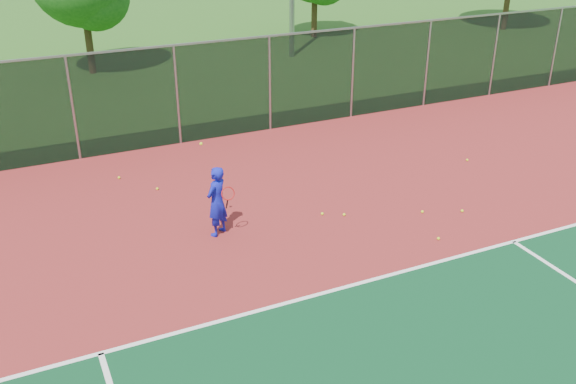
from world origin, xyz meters
name	(u,v)px	position (x,y,z in m)	size (l,w,h in m)	color
ground	(546,347)	(0.00, 0.00, 0.00)	(120.00, 120.00, 0.00)	#235317
court_apron	(471,287)	(0.00, 2.00, 0.01)	(30.00, 20.00, 0.02)	maroon
fence_back	(270,83)	(0.00, 12.00, 1.56)	(30.00, 0.06, 3.03)	black
tennis_player	(217,201)	(-3.82, 6.10, 0.84)	(0.71, 0.75, 2.23)	#1218B1
practice_ball_0	(119,178)	(-5.27, 10.09, 0.06)	(0.07, 0.07, 0.07)	#D3EA1B
practice_ball_1	(438,238)	(0.54, 3.78, 0.06)	(0.07, 0.07, 0.07)	#D3EA1B
practice_ball_2	(462,211)	(1.89, 4.64, 0.06)	(0.07, 0.07, 0.07)	#D3EA1B
practice_ball_4	(344,215)	(-0.81, 5.66, 0.06)	(0.07, 0.07, 0.07)	#D3EA1B
practice_ball_5	(157,189)	(-4.51, 8.97, 0.06)	(0.07, 0.07, 0.07)	#D3EA1B
practice_ball_6	(422,212)	(0.98, 5.01, 0.06)	(0.07, 0.07, 0.07)	#D3EA1B
practice_ball_7	(322,214)	(-1.26, 5.92, 0.06)	(0.07, 0.07, 0.07)	#D3EA1B
practice_ball_8	(467,160)	(4.06, 7.15, 0.06)	(0.07, 0.07, 0.07)	#D3EA1B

